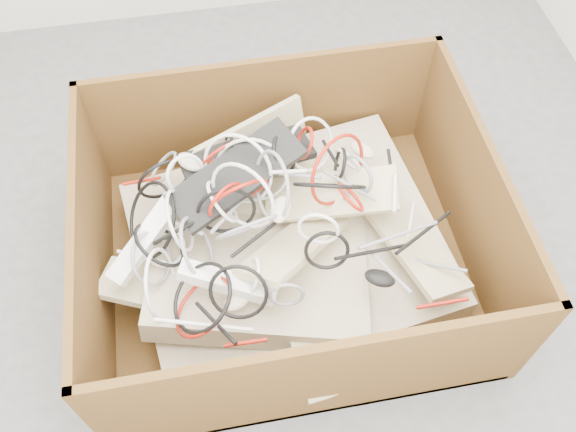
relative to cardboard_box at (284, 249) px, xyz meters
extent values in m
plane|color=#4D4E50|center=(0.03, 0.03, -0.13)|extent=(3.00, 3.00, 0.00)
cube|color=#3B290E|center=(0.02, 0.00, -0.12)|extent=(1.30, 1.08, 0.03)
cube|color=#3B290E|center=(0.02, 0.53, 0.13)|extent=(1.30, 0.02, 0.52)
cube|color=#3B290E|center=(0.02, -0.53, 0.13)|extent=(1.30, 0.02, 0.52)
cube|color=#3B290E|center=(0.66, 0.00, 0.13)|extent=(0.02, 1.03, 0.52)
cube|color=#3B290E|center=(-0.62, 0.00, 0.13)|extent=(0.02, 1.03, 0.52)
cube|color=#BEB18D|center=(0.02, 0.02, -0.05)|extent=(1.14, 0.99, 0.21)
cube|color=#BEB18D|center=(-0.09, -0.05, 0.03)|extent=(0.82, 0.73, 0.22)
cube|color=beige|center=(-0.10, 0.09, 0.06)|extent=(0.43, 0.41, 0.19)
cube|color=beige|center=(0.18, 0.16, 0.06)|extent=(0.42, 0.40, 0.18)
cube|color=beige|center=(0.03, -0.32, 0.05)|extent=(0.21, 0.46, 0.10)
cube|color=beige|center=(-0.39, -0.14, 0.08)|extent=(0.47, 0.32, 0.09)
cube|color=beige|center=(0.42, -0.12, 0.09)|extent=(0.27, 0.47, 0.12)
cube|color=beige|center=(-0.06, 0.35, 0.19)|extent=(0.43, 0.24, 0.17)
cube|color=beige|center=(0.02, -0.10, 0.17)|extent=(0.41, 0.39, 0.25)
cube|color=beige|center=(0.17, 0.07, 0.18)|extent=(0.45, 0.25, 0.17)
cube|color=black|center=(-0.08, 0.24, 0.24)|extent=(0.47, 0.25, 0.08)
cube|color=black|center=(-0.13, 0.11, 0.31)|extent=(0.47, 0.33, 0.13)
ellipsoid|color=beige|center=(-0.34, 0.05, 0.20)|extent=(0.10, 0.07, 0.04)
ellipsoid|color=beige|center=(0.32, 0.23, 0.20)|extent=(0.11, 0.11, 0.04)
ellipsoid|color=beige|center=(-0.18, -0.25, 0.17)|extent=(0.11, 0.10, 0.04)
ellipsoid|color=beige|center=(-0.02, -0.05, 0.32)|extent=(0.09, 0.11, 0.04)
ellipsoid|color=beige|center=(-0.27, 0.21, 0.28)|extent=(0.11, 0.11, 0.04)
ellipsoid|color=black|center=(0.26, -0.25, 0.15)|extent=(0.11, 0.10, 0.04)
cube|color=white|center=(-0.43, -0.02, 0.23)|extent=(0.27, 0.28, 0.13)
cube|color=white|center=(-0.20, -0.21, 0.21)|extent=(0.30, 0.17, 0.10)
cube|color=#0C40B6|center=(0.30, 0.05, 0.21)|extent=(0.06, 0.06, 0.03)
torus|color=#9D160B|center=(-0.13, 0.03, 0.32)|extent=(0.21, 0.11, 0.22)
torus|color=black|center=(0.03, 0.16, 0.32)|extent=(0.11, 0.18, 0.16)
torus|color=black|center=(0.10, -0.19, 0.27)|extent=(0.19, 0.08, 0.18)
torus|color=silver|center=(-0.12, 0.01, 0.33)|extent=(0.25, 0.23, 0.32)
torus|color=#9D160B|center=(-0.28, -0.28, 0.22)|extent=(0.25, 0.26, 0.13)
torus|color=black|center=(-0.34, -0.01, 0.22)|extent=(0.19, 0.15, 0.20)
torus|color=gray|center=(-0.12, -0.07, 0.28)|extent=(0.26, 0.13, 0.25)
torus|color=black|center=(-0.41, 0.05, 0.22)|extent=(0.24, 0.34, 0.26)
torus|color=silver|center=(-0.12, 0.13, 0.31)|extent=(0.29, 0.20, 0.28)
torus|color=black|center=(-0.18, 0.00, 0.28)|extent=(0.22, 0.06, 0.22)
torus|color=silver|center=(-0.13, -0.21, 0.23)|extent=(0.08, 0.16, 0.15)
torus|color=black|center=(-0.37, 0.24, 0.17)|extent=(0.26, 0.10, 0.27)
torus|color=black|center=(-0.14, 0.27, 0.25)|extent=(0.07, 0.16, 0.15)
torus|color=silver|center=(-0.19, 0.03, 0.28)|extent=(0.12, 0.18, 0.16)
torus|color=gray|center=(-0.03, 0.02, 0.35)|extent=(0.11, 0.31, 0.30)
torus|color=silver|center=(-0.29, 0.15, 0.29)|extent=(0.17, 0.12, 0.16)
torus|color=gray|center=(0.26, 0.07, 0.27)|extent=(0.11, 0.16, 0.19)
torus|color=black|center=(0.22, 0.14, 0.25)|extent=(0.04, 0.15, 0.15)
torus|color=silver|center=(-0.32, 0.00, 0.26)|extent=(0.09, 0.26, 0.25)
torus|color=#9D160B|center=(-0.17, 0.02, 0.31)|extent=(0.17, 0.12, 0.20)
torus|color=gray|center=(0.02, 0.25, 0.25)|extent=(0.17, 0.15, 0.21)
torus|color=gray|center=(-0.42, -0.08, 0.20)|extent=(0.13, 0.21, 0.21)
torus|color=silver|center=(-0.40, -0.17, 0.19)|extent=(0.11, 0.27, 0.26)
torus|color=gray|center=(-0.04, -0.29, 0.23)|extent=(0.14, 0.04, 0.14)
torus|color=silver|center=(-0.07, 0.16, 0.26)|extent=(0.27, 0.15, 0.29)
torus|color=#9D160B|center=(0.11, 0.21, 0.29)|extent=(0.08, 0.15, 0.13)
torus|color=black|center=(-0.18, -0.27, 0.26)|extent=(0.19, 0.14, 0.18)
torus|color=gray|center=(-0.28, -0.09, 0.23)|extent=(0.11, 0.28, 0.26)
torus|color=silver|center=(-0.38, -0.03, 0.18)|extent=(0.18, 0.16, 0.11)
torus|color=#9D160B|center=(0.21, -0.04, 0.30)|extent=(0.11, 0.14, 0.11)
torus|color=#9D160B|center=(0.19, 0.09, 0.29)|extent=(0.21, 0.22, 0.28)
torus|color=silver|center=(-0.18, 0.16, 0.23)|extent=(0.17, 0.12, 0.18)
torus|color=silver|center=(0.25, 0.15, 0.25)|extent=(0.10, 0.13, 0.15)
torus|color=#9D160B|center=(-0.16, 0.23, 0.25)|extent=(0.26, 0.11, 0.27)
torus|color=black|center=(-0.39, -0.05, 0.23)|extent=(0.20, 0.25, 0.18)
torus|color=#9D160B|center=(-0.15, 0.19, 0.25)|extent=(0.20, 0.07, 0.20)
torus|color=silver|center=(0.08, -0.15, 0.33)|extent=(0.16, 0.08, 0.17)
torus|color=gray|center=(-0.36, 0.25, 0.22)|extent=(0.16, 0.19, 0.13)
torus|color=black|center=(0.15, 0.02, 0.30)|extent=(0.32, 0.22, 0.25)
torus|color=silver|center=(0.13, 0.21, 0.29)|extent=(0.21, 0.17, 0.22)
torus|color=black|center=(-0.28, -0.27, 0.25)|extent=(0.23, 0.26, 0.16)
cylinder|color=#9D160B|center=(0.41, -0.38, 0.19)|extent=(0.16, 0.02, 0.03)
cylinder|color=silver|center=(-0.13, 0.19, 0.26)|extent=(0.19, 0.02, 0.06)
cylinder|color=gray|center=(0.46, -0.23, 0.14)|extent=(0.15, 0.11, 0.07)
cylinder|color=black|center=(-0.10, -0.12, 0.29)|extent=(0.17, 0.13, 0.03)
cylinder|color=gray|center=(0.23, 0.04, 0.26)|extent=(0.15, 0.15, 0.02)
cylinder|color=black|center=(0.42, -0.15, 0.22)|extent=(0.23, 0.15, 0.05)
cylinder|color=black|center=(0.40, 0.12, 0.17)|extent=(0.04, 0.19, 0.06)
cylinder|color=black|center=(0.24, -0.20, 0.24)|extent=(0.24, 0.05, 0.06)
cylinder|color=silver|center=(-0.46, -0.06, 0.18)|extent=(0.16, 0.10, 0.03)
cylinder|color=#9D160B|center=(-0.44, 0.23, 0.20)|extent=(0.13, 0.02, 0.03)
cylinder|color=black|center=(-0.23, -0.17, 0.21)|extent=(0.15, 0.09, 0.06)
cylinder|color=gray|center=(0.26, -0.26, 0.25)|extent=(0.09, 0.23, 0.09)
cylinder|color=black|center=(0.19, 0.18, 0.27)|extent=(0.03, 0.13, 0.03)
cylinder|color=#9D160B|center=(-0.18, -0.41, 0.21)|extent=(0.12, 0.02, 0.03)
cylinder|color=silver|center=(0.36, -0.01, 0.26)|extent=(0.05, 0.13, 0.05)
cylinder|color=silver|center=(0.40, -0.08, 0.18)|extent=(0.10, 0.18, 0.07)
cylinder|color=silver|center=(0.03, 0.06, 0.35)|extent=(0.12, 0.03, 0.05)
cylinder|color=gray|center=(-0.16, 0.00, 0.28)|extent=(0.15, 0.18, 0.07)
cylinder|color=gray|center=(0.33, -0.16, 0.25)|extent=(0.28, 0.10, 0.07)
cylinder|color=silver|center=(-0.29, -0.35, 0.24)|extent=(0.27, 0.08, 0.04)
cylinder|color=silver|center=(-0.31, 0.00, 0.23)|extent=(0.11, 0.09, 0.03)
cylinder|color=gray|center=(0.00, 0.09, 0.31)|extent=(0.24, 0.15, 0.08)
cylinder|color=black|center=(-0.25, -0.34, 0.23)|extent=(0.11, 0.18, 0.07)
camera|label=1|loc=(-0.18, -1.10, 1.84)|focal=38.64mm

